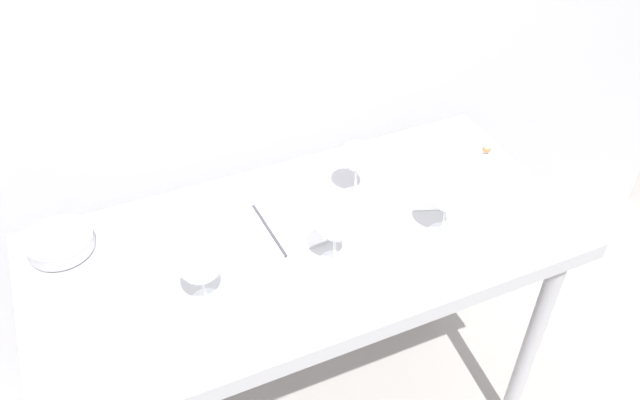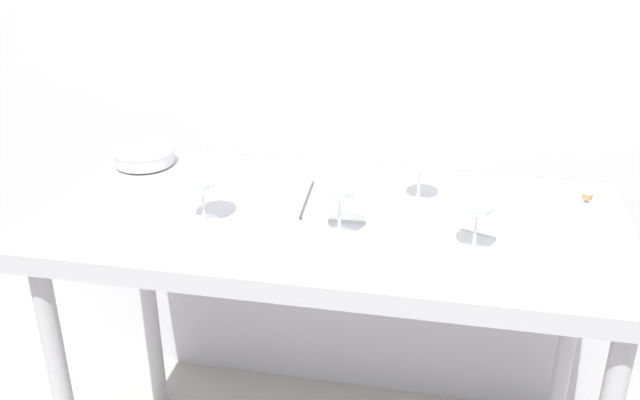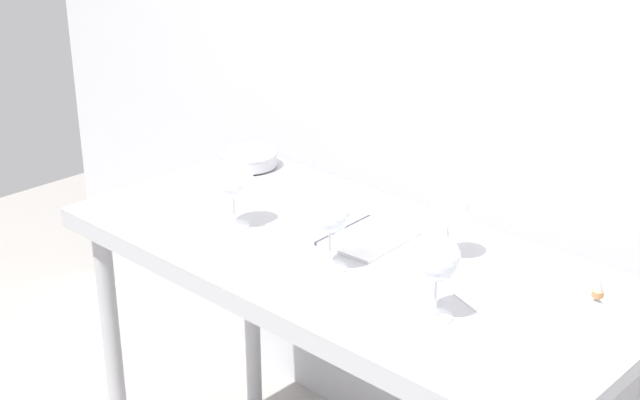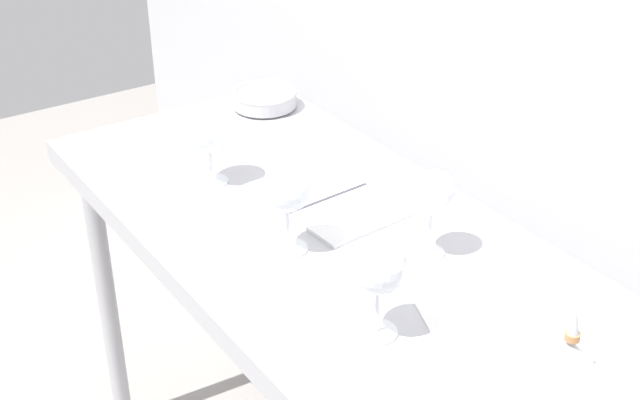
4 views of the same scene
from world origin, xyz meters
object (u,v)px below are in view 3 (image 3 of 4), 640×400
object	(u,v)px
wine_glass_far_right	(449,207)
tasting_sheet_lower	(279,192)
wine_glass_near_right	(437,260)
tasting_sheet_upper	(509,286)
wine_glass_near_left	(233,180)
open_notebook	(344,230)
wine_glass_near_center	(330,215)
tasting_bowl	(248,158)
decanter_funnel	(595,312)

from	to	relation	value
wine_glass_far_right	tasting_sheet_lower	size ratio (longest dim) A/B	0.70
wine_glass_near_right	tasting_sheet_upper	world-z (taller)	wine_glass_near_right
wine_glass_near_left	open_notebook	xyz separation A→B (m)	(0.21, 0.16, -0.12)
wine_glass_near_center	open_notebook	size ratio (longest dim) A/B	0.55
tasting_sheet_lower	tasting_sheet_upper	bearing A→B (deg)	22.93
wine_glass_far_right	tasting_sheet_lower	world-z (taller)	wine_glass_far_right
open_notebook	tasting_bowl	size ratio (longest dim) A/B	1.96
wine_glass_near_center	tasting_sheet_upper	xyz separation A→B (m)	(0.34, 0.20, -0.13)
wine_glass_far_right	open_notebook	bearing A→B (deg)	-170.53
wine_glass_near_left	open_notebook	distance (m)	0.29
wine_glass_near_right	tasting_sheet_lower	size ratio (longest dim) A/B	0.71
wine_glass_near_right	tasting_sheet_lower	bearing A→B (deg)	160.01
tasting_sheet_lower	decanter_funnel	world-z (taller)	decanter_funnel
wine_glass_near_center	decanter_funnel	distance (m)	0.58
wine_glass_near_center	open_notebook	distance (m)	0.24
open_notebook	tasting_sheet_lower	world-z (taller)	open_notebook
open_notebook	tasting_sheet_upper	xyz separation A→B (m)	(0.45, 0.03, -0.00)
wine_glass_near_center	open_notebook	bearing A→B (deg)	123.09
open_notebook	wine_glass_near_center	bearing A→B (deg)	-60.16
wine_glass_far_right	wine_glass_near_left	bearing A→B (deg)	-157.17
wine_glass_near_center	decanter_funnel	bearing A→B (deg)	16.48
wine_glass_far_right	wine_glass_near_right	bearing A→B (deg)	-59.36
tasting_sheet_upper	tasting_bowl	xyz separation A→B (m)	(-0.95, 0.12, 0.02)
wine_glass_near_right	open_notebook	xyz separation A→B (m)	(-0.41, 0.19, -0.12)
tasting_bowl	decanter_funnel	world-z (taller)	decanter_funnel
tasting_bowl	decanter_funnel	distance (m)	1.17
decanter_funnel	tasting_sheet_lower	bearing A→B (deg)	175.46
tasting_bowl	decanter_funnel	bearing A→B (deg)	-7.56
wine_glass_far_right	wine_glass_near_left	distance (m)	0.53
wine_glass_near_right	wine_glass_near_left	size ratio (longest dim) A/B	1.02
tasting_sheet_upper	tasting_sheet_lower	xyz separation A→B (m)	(-0.74, 0.04, 0.00)
wine_glass_near_center	wine_glass_near_left	xyz separation A→B (m)	(-0.32, 0.01, -0.01)
tasting_sheet_lower	wine_glass_far_right	bearing A→B (deg)	23.43
wine_glass_far_right	tasting_sheet_upper	distance (m)	0.22
wine_glass_far_right	decanter_funnel	bearing A→B (deg)	-7.52
open_notebook	tasting_bowl	distance (m)	0.52
tasting_sheet_upper	decanter_funnel	distance (m)	0.22
wine_glass_near_center	tasting_sheet_lower	size ratio (longest dim) A/B	0.72
wine_glass_near_center	tasting_sheet_upper	size ratio (longest dim) A/B	0.71
wine_glass_near_left	open_notebook	bearing A→B (deg)	36.60
decanter_funnel	wine_glass_near_center	bearing A→B (deg)	-163.52
open_notebook	tasting_sheet_upper	bearing A→B (deg)	0.79
wine_glass_near_center	tasting_bowl	size ratio (longest dim) A/B	1.08
wine_glass_near_center	wine_glass_near_left	bearing A→B (deg)	178.46
wine_glass_near_right	tasting_bowl	world-z (taller)	wine_glass_near_right
wine_glass_near_left	decanter_funnel	bearing A→B (deg)	9.98
wine_glass_near_right	tasting_bowl	xyz separation A→B (m)	(-0.91, 0.33, -0.10)
tasting_sheet_upper	wine_glass_near_right	bearing A→B (deg)	-78.86
tasting_sheet_upper	wine_glass_near_center	bearing A→B (deg)	-128.55
tasting_sheet_lower	tasting_bowl	size ratio (longest dim) A/B	1.49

